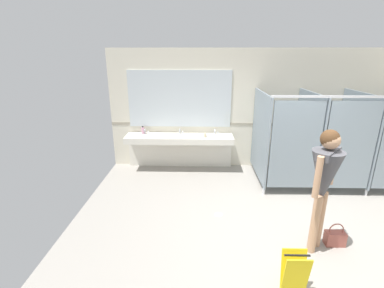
{
  "coord_description": "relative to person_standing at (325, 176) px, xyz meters",
  "views": [
    {
      "loc": [
        -1.44,
        -3.45,
        2.62
      ],
      "look_at": [
        -1.57,
        1.57,
        0.97
      ],
      "focal_mm": 25.62,
      "sensor_mm": 36.0,
      "label": 1
    }
  ],
  "objects": [
    {
      "name": "ground_plane",
      "position": [
        -0.2,
        0.16,
        -1.16
      ],
      "size": [
        7.04,
        6.33,
        0.1
      ],
      "primitive_type": "cube",
      "color": "gray"
    },
    {
      "name": "wall_back",
      "position": [
        -0.2,
        3.09,
        0.27
      ],
      "size": [
        7.04,
        0.12,
        2.76
      ],
      "primitive_type": "cube",
      "color": "beige",
      "rests_on": "ground_plane"
    },
    {
      "name": "wall_back_tile_band",
      "position": [
        -0.2,
        3.02,
        -0.06
      ],
      "size": [
        7.04,
        0.01,
        0.06
      ],
      "primitive_type": "cube",
      "color": "#9E937F",
      "rests_on": "wall_back"
    },
    {
      "name": "vanity_counter",
      "position": [
        -2.09,
        2.82,
        -0.5
      ],
      "size": [
        2.47,
        0.54,
        0.95
      ],
      "color": "silver",
      "rests_on": "ground_plane"
    },
    {
      "name": "mirror_panel",
      "position": [
        -2.09,
        3.02,
        0.53
      ],
      "size": [
        2.37,
        0.02,
        1.3
      ],
      "primitive_type": "cube",
      "color": "silver",
      "rests_on": "wall_back"
    },
    {
      "name": "bathroom_stalls",
      "position": [
        1.13,
        2.04,
        -0.09
      ],
      "size": [
        3.03,
        1.49,
        1.94
      ],
      "color": "gray",
      "rests_on": "ground_plane"
    },
    {
      "name": "person_standing",
      "position": [
        0.0,
        0.0,
        0.0
      ],
      "size": [
        0.57,
        0.57,
        1.74
      ],
      "color": "tan",
      "rests_on": "ground_plane"
    },
    {
      "name": "handbag",
      "position": [
        0.33,
        0.08,
        -0.99
      ],
      "size": [
        0.27,
        0.14,
        0.35
      ],
      "color": "#934C42",
      "rests_on": "ground_plane"
    },
    {
      "name": "soap_dispenser",
      "position": [
        -2.96,
        2.9,
        -0.2
      ],
      "size": [
        0.07,
        0.07,
        0.18
      ],
      "color": "#D899B2",
      "rests_on": "vanity_counter"
    },
    {
      "name": "paper_cup",
      "position": [
        -1.5,
        2.63,
        -0.22
      ],
      "size": [
        0.07,
        0.07,
        0.1
      ],
      "primitive_type": "cylinder",
      "color": "beige",
      "rests_on": "vanity_counter"
    },
    {
      "name": "wet_floor_sign",
      "position": [
        -0.55,
        -0.8,
        -0.83
      ],
      "size": [
        0.28,
        0.19,
        0.55
      ],
      "color": "yellow",
      "rests_on": "ground_plane"
    },
    {
      "name": "floor_drain_cover",
      "position": [
        -1.29,
        0.81,
        -1.11
      ],
      "size": [
        0.14,
        0.14,
        0.01
      ],
      "primitive_type": "cylinder",
      "color": "#B7BABF",
      "rests_on": "ground_plane"
    }
  ]
}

